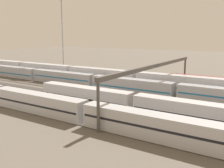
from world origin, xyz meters
The scene contains 17 objects.
ground_plane centered at (0.00, 0.00, 0.00)m, with size 400.00×400.00×0.00m, color #60594F.
track_bed_0 centered at (0.00, -20.00, 0.06)m, with size 140.00×2.80×0.12m, color #3D3833.
track_bed_1 centered at (0.00, -15.00, 0.06)m, with size 140.00×2.80×0.12m, color #3D3833.
track_bed_2 centered at (0.00, -10.00, 0.06)m, with size 140.00×2.80×0.12m, color #3D3833.
track_bed_3 centered at (0.00, -5.00, 0.06)m, with size 140.00×2.80×0.12m, color #3D3833.
track_bed_4 centered at (0.00, 0.00, 0.06)m, with size 140.00×2.80×0.12m, color #4C443D.
track_bed_5 centered at (0.00, 5.00, 0.06)m, with size 140.00×2.80×0.12m, color #3D3833.
track_bed_6 centered at (0.00, 10.00, 0.06)m, with size 140.00×2.80×0.12m, color #3D3833.
track_bed_7 centered at (0.00, 15.00, 0.06)m, with size 140.00×2.80×0.12m, color #3D3833.
track_bed_8 centered at (0.00, 20.00, 0.06)m, with size 140.00×2.80×0.12m, color #3D3833.
train_on_track_3 centered at (4.84, -5.00, 2.05)m, with size 139.00×3.06×4.40m.
train_on_track_1 centered at (10.68, -15.00, 2.08)m, with size 90.60×3.06×4.40m.
train_on_track_6 centered at (-27.98, 10.00, 2.08)m, with size 66.40×3.06×4.40m.
train_on_track_8 centered at (-2.01, 20.00, 2.00)m, with size 119.80×3.06×3.80m.
train_on_track_2 centered at (3.66, -10.00, 2.61)m, with size 119.80×3.06×5.00m.
light_mast_0 centered at (30.63, -22.34, 18.64)m, with size 2.80×0.70×29.62m.
signal_gantry centered at (-18.22, 0.00, 7.80)m, with size 0.70×45.00×8.80m.
Camera 1 is at (-40.69, 53.30, 15.13)m, focal length 41.20 mm.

